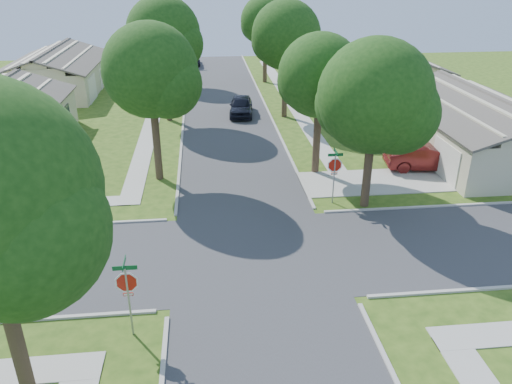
{
  "coord_description": "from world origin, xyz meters",
  "views": [
    {
      "loc": [
        -1.93,
        -18.67,
        11.77
      ],
      "look_at": [
        0.42,
        3.04,
        1.6
      ],
      "focal_mm": 35.0,
      "sensor_mm": 36.0,
      "label": 1
    }
  ],
  "objects_px": {
    "car_driveway": "(425,157)",
    "tree_e_far": "(266,23)",
    "stop_sign_ne": "(335,167)",
    "car_curb_west": "(191,59)",
    "tree_e_mid": "(287,38)",
    "house_nw_far": "(57,76)",
    "tree_w_mid": "(164,37)",
    "tree_ne_corner": "(376,101)",
    "car_curb_east": "(241,106)",
    "tree_w_near": "(152,75)",
    "house_ne_near": "(478,132)",
    "house_ne_far": "(385,75)",
    "tree_e_near": "(321,80)",
    "stop_sign_sw": "(127,286)",
    "tree_w_far": "(173,29)"
  },
  "relations": [
    {
      "from": "tree_w_mid",
      "to": "house_nw_far",
      "type": "height_order",
      "value": "tree_w_mid"
    },
    {
      "from": "tree_w_far",
      "to": "tree_w_near",
      "type": "bearing_deg",
      "value": -89.99
    },
    {
      "from": "stop_sign_sw",
      "to": "house_ne_near",
      "type": "relative_size",
      "value": 0.22
    },
    {
      "from": "tree_w_mid",
      "to": "car_curb_west",
      "type": "height_order",
      "value": "tree_w_mid"
    },
    {
      "from": "tree_w_mid",
      "to": "car_driveway",
      "type": "bearing_deg",
      "value": -37.33
    },
    {
      "from": "tree_w_near",
      "to": "house_ne_near",
      "type": "bearing_deg",
      "value": 5.51
    },
    {
      "from": "house_ne_far",
      "to": "house_nw_far",
      "type": "relative_size",
      "value": 1.0
    },
    {
      "from": "stop_sign_ne",
      "to": "tree_w_mid",
      "type": "height_order",
      "value": "tree_w_mid"
    },
    {
      "from": "tree_e_near",
      "to": "car_curb_west",
      "type": "xyz_separation_m",
      "value": [
        -7.95,
        35.56,
        -4.89
      ]
    },
    {
      "from": "tree_w_near",
      "to": "car_curb_east",
      "type": "distance_m",
      "value": 15.1
    },
    {
      "from": "tree_w_mid",
      "to": "tree_ne_corner",
      "type": "distance_m",
      "value": 20.1
    },
    {
      "from": "tree_e_far",
      "to": "house_ne_far",
      "type": "distance_m",
      "value": 13.09
    },
    {
      "from": "tree_w_far",
      "to": "tree_w_mid",
      "type": "bearing_deg",
      "value": -89.95
    },
    {
      "from": "tree_e_near",
      "to": "house_nw_far",
      "type": "distance_m",
      "value": 31.24
    },
    {
      "from": "house_nw_far",
      "to": "stop_sign_ne",
      "type": "bearing_deg",
      "value": -52.84
    },
    {
      "from": "tree_e_near",
      "to": "tree_e_mid",
      "type": "distance_m",
      "value": 12.02
    },
    {
      "from": "tree_ne_corner",
      "to": "tree_e_near",
      "type": "bearing_deg",
      "value": 108.53
    },
    {
      "from": "stop_sign_ne",
      "to": "car_curb_west",
      "type": "distance_m",
      "value": 40.66
    },
    {
      "from": "house_ne_near",
      "to": "house_nw_far",
      "type": "height_order",
      "value": "same"
    },
    {
      "from": "tree_e_mid",
      "to": "tree_w_far",
      "type": "distance_m",
      "value": 16.06
    },
    {
      "from": "tree_e_far",
      "to": "car_curb_east",
      "type": "height_order",
      "value": "tree_e_far"
    },
    {
      "from": "stop_sign_ne",
      "to": "car_curb_east",
      "type": "bearing_deg",
      "value": 101.53
    },
    {
      "from": "car_driveway",
      "to": "house_ne_far",
      "type": "bearing_deg",
      "value": -5.85
    },
    {
      "from": "car_driveway",
      "to": "tree_e_far",
      "type": "bearing_deg",
      "value": 21.55
    },
    {
      "from": "tree_e_near",
      "to": "tree_w_near",
      "type": "distance_m",
      "value": 9.41
    },
    {
      "from": "stop_sign_ne",
      "to": "tree_e_mid",
      "type": "relative_size",
      "value": 0.32
    },
    {
      "from": "stop_sign_sw",
      "to": "house_ne_near",
      "type": "bearing_deg",
      "value": 37.18
    },
    {
      "from": "stop_sign_ne",
      "to": "tree_ne_corner",
      "type": "height_order",
      "value": "tree_ne_corner"
    },
    {
      "from": "stop_sign_sw",
      "to": "tree_e_mid",
      "type": "xyz_separation_m",
      "value": [
        9.46,
        25.71,
        4.22
      ]
    },
    {
      "from": "house_ne_near",
      "to": "stop_sign_sw",
      "type": "bearing_deg",
      "value": -142.82
    },
    {
      "from": "stop_sign_sw",
      "to": "car_curb_east",
      "type": "distance_m",
      "value": 27.24
    },
    {
      "from": "tree_e_mid",
      "to": "house_nw_far",
      "type": "bearing_deg",
      "value": 152.09
    },
    {
      "from": "tree_ne_corner",
      "to": "car_curb_east",
      "type": "distance_m",
      "value": 19.01
    },
    {
      "from": "stop_sign_sw",
      "to": "tree_w_far",
      "type": "bearing_deg",
      "value": 89.93
    },
    {
      "from": "house_ne_near",
      "to": "tree_e_far",
      "type": "bearing_deg",
      "value": 116.03
    },
    {
      "from": "stop_sign_ne",
      "to": "tree_w_mid",
      "type": "relative_size",
      "value": 0.31
    },
    {
      "from": "stop_sign_ne",
      "to": "tree_w_mid",
      "type": "xyz_separation_m",
      "value": [
        -9.34,
        16.31,
        4.46
      ]
    },
    {
      "from": "tree_w_far",
      "to": "house_ne_near",
      "type": "bearing_deg",
      "value": -48.1
    },
    {
      "from": "car_curb_east",
      "to": "car_curb_west",
      "type": "bearing_deg",
      "value": 107.08
    },
    {
      "from": "stop_sign_sw",
      "to": "tree_e_mid",
      "type": "height_order",
      "value": "tree_e_mid"
    },
    {
      "from": "tree_ne_corner",
      "to": "car_driveway",
      "type": "xyz_separation_m",
      "value": [
        5.14,
        4.49,
        -4.79
      ]
    },
    {
      "from": "tree_w_near",
      "to": "tree_w_mid",
      "type": "distance_m",
      "value": 12.01
    },
    {
      "from": "car_curb_east",
      "to": "car_curb_west",
      "type": "relative_size",
      "value": 0.89
    },
    {
      "from": "house_ne_far",
      "to": "car_curb_east",
      "type": "height_order",
      "value": "house_ne_far"
    },
    {
      "from": "stop_sign_sw",
      "to": "car_curb_west",
      "type": "bearing_deg",
      "value": 88.26
    },
    {
      "from": "car_curb_west",
      "to": "tree_w_far",
      "type": "bearing_deg",
      "value": 79.41
    },
    {
      "from": "tree_w_mid",
      "to": "house_ne_near",
      "type": "height_order",
      "value": "tree_w_mid"
    },
    {
      "from": "house_ne_near",
      "to": "car_curb_east",
      "type": "height_order",
      "value": "house_ne_near"
    },
    {
      "from": "tree_w_near",
      "to": "house_ne_near",
      "type": "height_order",
      "value": "tree_w_near"
    },
    {
      "from": "car_curb_east",
      "to": "house_ne_near",
      "type": "bearing_deg",
      "value": -30.2
    }
  ]
}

